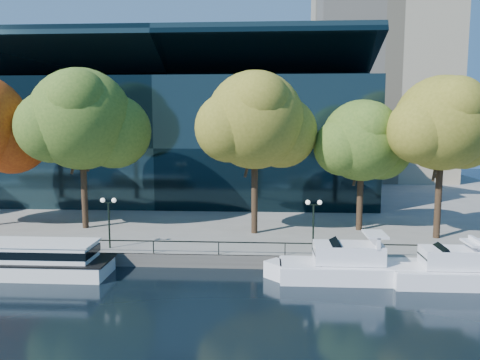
# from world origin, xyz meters

# --- Properties ---
(ground) EXTENTS (160.00, 160.00, 0.00)m
(ground) POSITION_xyz_m (0.00, 0.00, 0.00)
(ground) COLOR black
(ground) RESTS_ON ground
(promenade) EXTENTS (90.00, 67.08, 1.00)m
(promenade) POSITION_xyz_m (0.00, 36.38, 0.50)
(promenade) COLOR slate
(promenade) RESTS_ON ground
(railing) EXTENTS (88.20, 0.08, 0.99)m
(railing) POSITION_xyz_m (0.00, 3.25, 1.94)
(railing) COLOR black
(railing) RESTS_ON promenade
(convention_building) EXTENTS (50.00, 24.57, 21.43)m
(convention_building) POSITION_xyz_m (-4.00, 31.79, 8.51)
(convention_building) COLOR black
(convention_building) RESTS_ON ground
(tour_boat) EXTENTS (15.65, 3.49, 2.97)m
(tour_boat) POSITION_xyz_m (-10.09, 0.61, 1.26)
(tour_boat) COLOR white
(tour_boat) RESTS_ON ground
(cruiser_near) EXTENTS (11.65, 3.00, 3.38)m
(cruiser_near) POSITION_xyz_m (14.34, 0.89, 1.05)
(cruiser_near) COLOR white
(cruiser_near) RESTS_ON ground
(cruiser_far) EXTENTS (9.95, 2.76, 3.25)m
(cruiser_far) POSITION_xyz_m (21.10, 0.24, 1.03)
(cruiser_far) COLOR white
(cruiser_far) RESTS_ON ground
(tree_2) EXTENTS (11.65, 9.55, 14.85)m
(tree_2) POSITION_xyz_m (-8.29, 11.26, 10.99)
(tree_2) COLOR black
(tree_2) RESTS_ON promenade
(tree_3) EXTENTS (10.77, 8.84, 14.41)m
(tree_3) POSITION_xyz_m (7.67, 10.19, 10.91)
(tree_3) COLOR black
(tree_3) RESTS_ON promenade
(tree_4) EXTENTS (9.21, 7.55, 11.95)m
(tree_4) POSITION_xyz_m (17.31, 12.01, 9.10)
(tree_4) COLOR black
(tree_4) RESTS_ON promenade
(tree_5) EXTENTS (9.96, 8.17, 13.83)m
(tree_5) POSITION_xyz_m (23.42, 9.37, 10.67)
(tree_5) COLOR black
(tree_5) RESTS_ON promenade
(lamp_1) EXTENTS (1.26, 0.36, 4.03)m
(lamp_1) POSITION_xyz_m (-3.82, 4.50, 3.98)
(lamp_1) COLOR black
(lamp_1) RESTS_ON promenade
(lamp_2) EXTENTS (1.26, 0.36, 4.03)m
(lamp_2) POSITION_xyz_m (12.19, 4.50, 3.98)
(lamp_2) COLOR black
(lamp_2) RESTS_ON promenade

